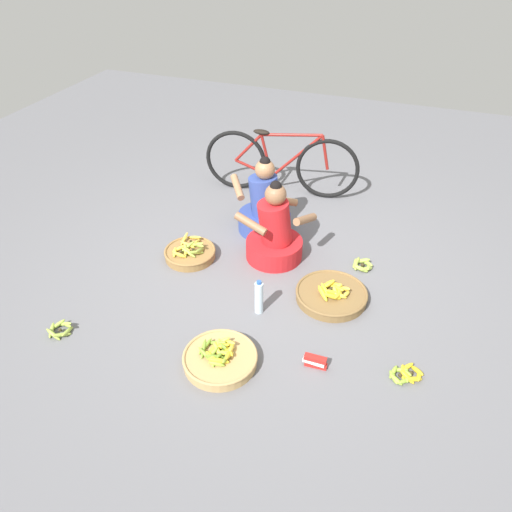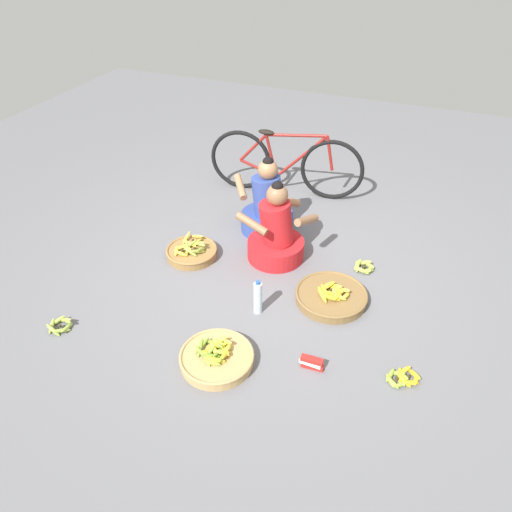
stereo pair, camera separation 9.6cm
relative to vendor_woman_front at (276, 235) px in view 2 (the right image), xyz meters
name	(u,v)px [view 2 (the right image)]	position (x,y,z in m)	size (l,w,h in m)	color
ground_plane	(264,276)	(0.00, -0.30, -0.25)	(10.00, 10.00, 0.00)	slate
vendor_woman_front	(276,235)	(0.00, 0.00, 0.00)	(0.65, 0.53, 0.79)	red
vendor_woman_behind	(267,208)	(-0.25, 0.41, 0.00)	(0.74, 0.53, 0.79)	#334793
bicycle_leaning	(285,164)	(-0.34, 1.20, 0.11)	(1.69, 0.27, 0.73)	black
banana_basket_front_center	(217,357)	(0.05, -1.36, -0.20)	(0.54, 0.54, 0.15)	tan
banana_basket_back_center	(331,296)	(0.64, -0.40, -0.20)	(0.60, 0.60, 0.16)	brown
banana_basket_near_bicycle	(192,252)	(-0.73, -0.28, -0.20)	(0.48, 0.48, 0.16)	olive
loose_bananas_back_left	(403,378)	(1.32, -1.03, -0.22)	(0.25, 0.23, 0.08)	#8CAD38
loose_bananas_near_vendor	(61,325)	(-1.23, -1.50, -0.22)	(0.21, 0.21, 0.09)	#9EB747
loose_bananas_back_right	(364,267)	(0.80, 0.12, -0.22)	(0.20, 0.21, 0.09)	#9EB747
water_bottle	(258,298)	(0.12, -0.76, -0.10)	(0.07, 0.07, 0.31)	silver
packet_carton_stack	(312,363)	(0.70, -1.15, -0.21)	(0.18, 0.06, 0.09)	red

